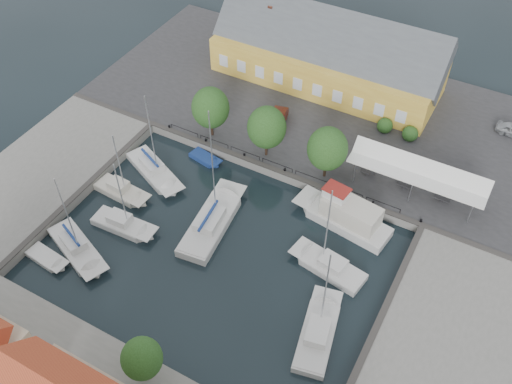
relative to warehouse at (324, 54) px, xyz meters
The scene contains 19 objects.
ground 28.82m from the warehouse, 84.77° to the right, with size 140.00×140.00×0.00m, color black.
north_quay 7.13m from the warehouse, 64.14° to the right, with size 56.00×26.00×1.00m, color #2D2D30.
west_quay 36.24m from the warehouse, 122.58° to the right, with size 12.00×24.00×1.00m, color slate.
east_quay 39.27m from the warehouse, 50.98° to the right, with size 12.00×24.00×1.00m, color slate.
quay_edge_fittings 23.99m from the warehouse, 83.67° to the right, with size 56.00×24.72×0.40m.
warehouse is the anchor object (origin of this frame).
tent_canopy 21.63m from the warehouse, 39.86° to the right, with size 14.00×4.00×2.83m.
quay_trees 16.37m from the warehouse, 87.91° to the right, with size 18.20×4.20×6.30m.
car_red 11.73m from the warehouse, 93.20° to the right, with size 1.67×4.78×1.58m, color #591E14.
center_sailboat 27.59m from the warehouse, 89.45° to the right, with size 4.32×10.87×14.29m.
trawler 24.09m from the warehouse, 60.21° to the right, with size 10.57×4.44×5.00m.
east_boat_a 29.79m from the warehouse, 64.43° to the right, with size 7.78×3.70×10.75m.
east_boat_c 36.77m from the warehouse, 66.30° to the right, with size 4.27×8.76×10.83m.
west_boat_a 26.00m from the warehouse, 111.00° to the right, with size 8.88×5.80×11.56m.
west_boat_b 30.30m from the warehouse, 110.26° to the right, with size 6.51×2.58×9.00m.
west_boat_c 32.87m from the warehouse, 103.05° to the right, with size 7.03×2.54×9.56m.
west_boat_d 37.71m from the warehouse, 104.49° to the right, with size 8.51×5.37×11.11m.
launch_sw 40.33m from the warehouse, 106.23° to the right, with size 4.67×2.12×0.98m.
launch_nw 20.67m from the warehouse, 105.74° to the right, with size 4.06×2.19×0.88m.
Camera 1 is at (19.40, -29.36, 43.67)m, focal length 40.00 mm.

